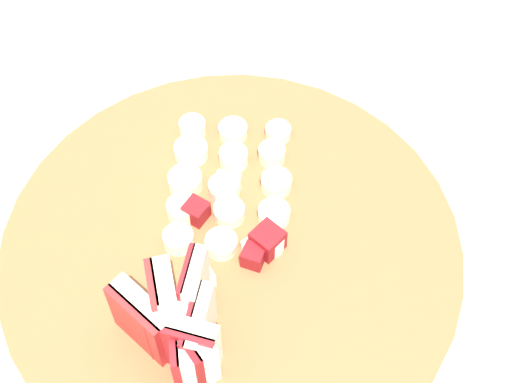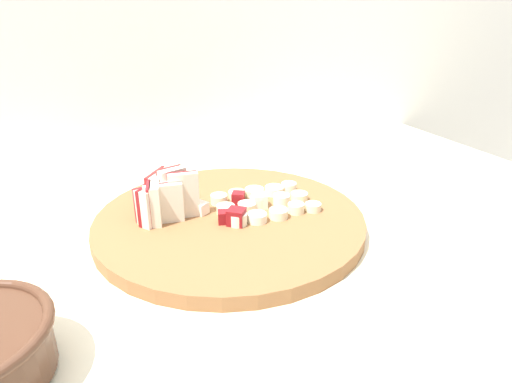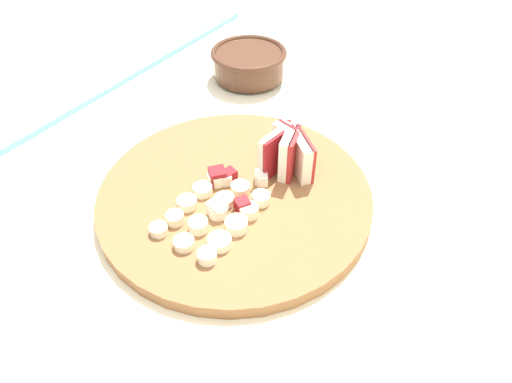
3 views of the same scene
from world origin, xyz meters
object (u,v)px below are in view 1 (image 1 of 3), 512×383
(cutting_board, at_px, (231,250))
(banana_slice_rows, at_px, (227,185))
(apple_wedge_fan, at_px, (177,326))
(apple_dice_pile, at_px, (234,235))

(cutting_board, distance_m, banana_slice_rows, 0.06)
(cutting_board, height_order, apple_wedge_fan, apple_wedge_fan)
(apple_dice_pile, height_order, banana_slice_rows, apple_dice_pile)
(cutting_board, height_order, apple_dice_pile, apple_dice_pile)
(banana_slice_rows, bearing_deg, apple_wedge_fan, 170.21)
(cutting_board, xyz_separation_m, banana_slice_rows, (0.05, 0.01, 0.02))
(banana_slice_rows, bearing_deg, cutting_board, -172.27)
(cutting_board, distance_m, apple_dice_pile, 0.02)
(cutting_board, bearing_deg, apple_wedge_fan, 159.92)
(apple_wedge_fan, relative_size, banana_slice_rows, 0.61)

